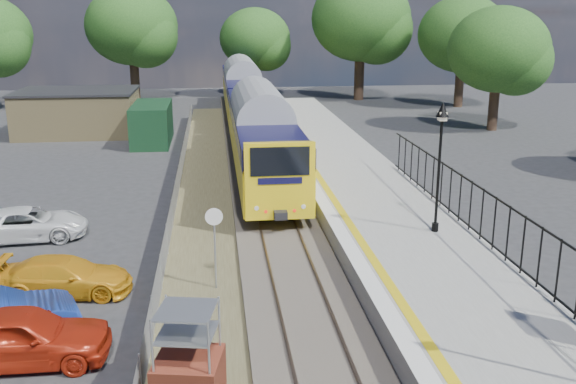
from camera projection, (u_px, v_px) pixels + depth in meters
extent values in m
plane|color=#2D2D30|center=(314.00, 346.00, 16.76)|extent=(120.00, 120.00, 0.00)
cube|color=#473F38|center=(276.00, 222.00, 26.30)|extent=(3.40, 80.00, 0.20)
cube|color=#4C472D|center=(205.00, 244.00, 24.08)|extent=(2.60, 70.00, 0.06)
cube|color=brown|center=(259.00, 220.00, 26.19)|extent=(0.07, 80.00, 0.14)
cube|color=brown|center=(294.00, 219.00, 26.35)|extent=(0.07, 80.00, 0.14)
cube|color=gray|center=(389.00, 226.00, 24.76)|extent=(5.00, 70.00, 0.90)
cube|color=silver|center=(332.00, 217.00, 24.38)|extent=(0.50, 70.00, 0.01)
cube|color=yellow|center=(345.00, 217.00, 24.44)|extent=(0.30, 70.00, 0.01)
cylinder|color=black|center=(435.00, 227.00, 22.81)|extent=(0.24, 0.24, 0.30)
cylinder|color=black|center=(438.00, 177.00, 22.30)|extent=(0.10, 0.10, 3.70)
cube|color=black|center=(442.00, 121.00, 21.78)|extent=(0.08, 0.08, 0.30)
cube|color=beige|center=(442.00, 116.00, 21.73)|extent=(0.26, 0.26, 0.30)
cone|color=black|center=(443.00, 109.00, 21.67)|extent=(0.44, 0.44, 0.50)
cube|color=black|center=(518.00, 212.00, 19.16)|extent=(0.05, 26.00, 0.05)
cube|color=tan|center=(78.00, 113.00, 45.62)|extent=(8.00, 6.00, 3.00)
cube|color=black|center=(76.00, 91.00, 45.20)|extent=(8.20, 6.20, 0.15)
cube|color=#14381B|center=(152.00, 124.00, 42.46)|extent=(2.40, 6.00, 2.60)
cylinder|color=#332319|center=(135.00, 81.00, 62.94)|extent=(0.88, 0.88, 3.85)
ellipsoid|color=#1E4818|center=(132.00, 26.00, 61.53)|extent=(8.80, 8.80, 7.48)
cylinder|color=#332319|center=(256.00, 81.00, 66.28)|extent=(0.72, 0.72, 3.15)
ellipsoid|color=#1E4818|center=(255.00, 38.00, 65.13)|extent=(7.20, 7.20, 6.12)
cylinder|color=#332319|center=(359.00, 78.00, 63.43)|extent=(0.96, 0.96, 4.20)
ellipsoid|color=#1E4818|center=(361.00, 19.00, 61.89)|extent=(9.60, 9.60, 8.16)
cylinder|color=#332319|center=(459.00, 88.00, 58.68)|extent=(0.80, 0.80, 3.50)
ellipsoid|color=#1E4818|center=(463.00, 34.00, 57.39)|extent=(8.00, 8.00, 6.80)
cylinder|color=#332319|center=(493.00, 109.00, 47.03)|extent=(0.72, 0.72, 3.15)
ellipsoid|color=#1E4818|center=(498.00, 49.00, 45.87)|extent=(7.20, 7.20, 6.12)
cube|color=yellow|center=(260.00, 143.00, 34.08)|extent=(2.80, 20.00, 1.90)
cube|color=#0F0E34|center=(260.00, 119.00, 33.73)|extent=(2.82, 20.00, 0.90)
cube|color=black|center=(260.00, 119.00, 33.73)|extent=(2.82, 18.00, 0.70)
cube|color=black|center=(260.00, 165.00, 34.40)|extent=(2.00, 18.00, 0.45)
cube|color=yellow|center=(242.00, 95.00, 53.78)|extent=(2.80, 20.00, 1.90)
cube|color=#0F0E34|center=(242.00, 80.00, 53.43)|extent=(2.82, 20.00, 0.90)
cube|color=black|center=(242.00, 80.00, 53.43)|extent=(2.82, 18.00, 0.70)
cube|color=black|center=(242.00, 109.00, 54.10)|extent=(2.00, 18.00, 0.45)
cube|color=black|center=(280.00, 161.00, 23.96)|extent=(2.24, 0.04, 1.10)
cube|color=maroon|center=(189.00, 380.00, 14.24)|extent=(1.67, 1.67, 1.09)
cylinder|color=#999EA3|center=(215.00, 253.00, 19.85)|extent=(0.06, 0.06, 2.43)
cylinder|color=silver|center=(214.00, 217.00, 19.48)|extent=(0.54, 0.04, 0.54)
imported|color=red|center=(20.00, 336.00, 15.75)|extent=(4.35, 1.76, 1.48)
imported|color=gold|center=(65.00, 276.00, 19.70)|extent=(4.18, 1.96, 1.18)
imported|color=white|center=(28.00, 224.00, 24.51)|extent=(4.59, 2.44, 1.23)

